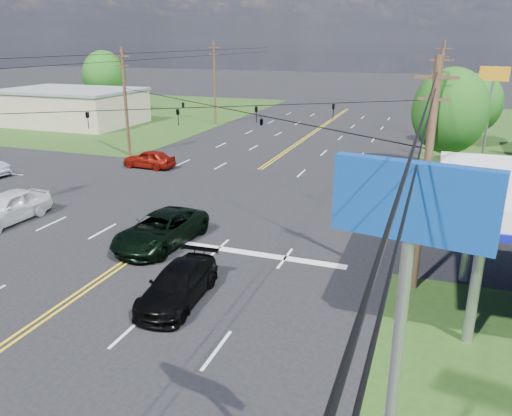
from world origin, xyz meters
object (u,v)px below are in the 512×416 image
at_px(pole_ne, 435,115).
at_px(pole_right_far, 440,89).
at_px(pole_se, 426,176).
at_px(pole_left_far, 215,82).
at_px(polesign_se, 406,269).
at_px(tree_right_a, 450,111).
at_px(pickup_white, 7,207).
at_px(tree_right_b, 476,103).
at_px(tree_far_l, 104,76).
at_px(suv_black, 178,285).
at_px(pole_nw, 125,101).
at_px(pickup_dkgreen, 161,230).
at_px(retail_nw, 71,108).

height_order(pole_ne, pole_right_far, pole_right_far).
height_order(pole_se, pole_right_far, pole_right_far).
distance_m(pole_left_far, polesign_se, 56.13).
bearing_deg(tree_right_a, pickup_white, -138.77).
bearing_deg(tree_right_b, tree_right_a, -101.77).
bearing_deg(tree_far_l, tree_right_a, -23.50).
distance_m(pole_se, polesign_se, 12.83).
xyz_separation_m(pole_ne, suv_black, (-8.85, -22.40, -4.20)).
relative_size(tree_right_a, tree_right_b, 1.15).
relative_size(pole_nw, pole_left_far, 0.95).
height_order(pole_ne, tree_right_a, pole_ne).
bearing_deg(pickup_dkgreen, pole_nw, 132.11).
distance_m(tree_right_a, tree_right_b, 12.27).
height_order(tree_right_b, tree_far_l, tree_far_l).
distance_m(pole_se, tree_far_l, 60.88).
bearing_deg(polesign_se, pickup_white, 149.73).
xyz_separation_m(retail_nw, tree_far_l, (-2.00, 10.00, 3.19)).
height_order(suv_black, polesign_se, polesign_se).
height_order(pole_right_far, polesign_se, pole_right_far).
distance_m(pole_nw, pickup_white, 18.38).
relative_size(pole_right_far, tree_right_a, 1.22).
relative_size(tree_far_l, pickup_white, 1.64).
relative_size(pole_ne, pickup_dkgreen, 1.61).
height_order(retail_nw, tree_far_l, tree_far_l).
bearing_deg(pole_se, pole_ne, 90.00).
distance_m(tree_right_b, suv_black, 39.54).
relative_size(pole_left_far, pole_right_far, 1.00).
distance_m(pole_nw, pole_ne, 26.00).
bearing_deg(tree_far_l, suv_black, -51.47).
bearing_deg(pole_nw, pole_right_far, 36.16).
xyz_separation_m(pole_se, polesign_se, (-0.00, -12.72, 1.70)).
distance_m(pole_se, pole_right_far, 37.00).
bearing_deg(retail_nw, pole_nw, -37.41).
bearing_deg(pickup_white, tree_far_l, 121.03).
relative_size(retail_nw, pickup_white, 3.01).
bearing_deg(pickup_dkgreen, pole_left_far, 114.76).
height_order(pole_se, pole_nw, same).
distance_m(retail_nw, suv_black, 49.20).
distance_m(pole_se, pole_left_far, 45.22).
xyz_separation_m(pole_ne, pickup_white, (-22.49, -17.59, -4.01)).
bearing_deg(pole_se, pickup_white, 178.95).
bearing_deg(pole_ne, pickup_white, -141.98).
distance_m(pickup_white, polesign_se, 26.66).
xyz_separation_m(retail_nw, tree_right_a, (44.00, -10.00, 2.87)).
bearing_deg(pickup_white, pole_nw, 103.29).
bearing_deg(tree_right_a, pickup_dkgreen, -123.37).
relative_size(pole_right_far, polesign_se, 1.20).
bearing_deg(tree_right_b, pole_ne, -103.13).
relative_size(retail_nw, tree_right_a, 1.96).
bearing_deg(tree_far_l, tree_right_b, -9.37).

